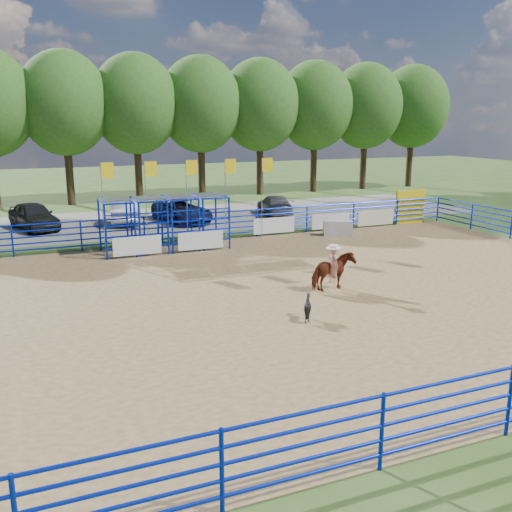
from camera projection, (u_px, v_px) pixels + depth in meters
name	position (u px, v px, depth m)	size (l,w,h in m)	color
ground	(288.00, 295.00, 20.36)	(120.00, 120.00, 0.00)	#415D25
arena_dirt	(288.00, 295.00, 20.35)	(30.00, 20.00, 0.02)	olive
gravel_strip	(169.00, 219.00, 35.59)	(40.00, 10.00, 0.01)	gray
announcer_table	(338.00, 228.00, 30.62)	(1.52, 0.71, 0.81)	silver
horse_and_rider	(333.00, 268.00, 20.72)	(1.76, 1.03, 2.36)	maroon
calf	(308.00, 307.00, 17.79)	(0.63, 0.71, 0.78)	black
car_a	(34.00, 216.00, 32.31)	(1.81, 4.50, 1.53)	black
car_b	(127.00, 211.00, 34.33)	(1.54, 4.42, 1.46)	#999BA1
car_c	(182.00, 211.00, 34.66)	(2.24, 4.86, 1.35)	#161937
car_d	(275.00, 205.00, 37.35)	(1.75, 4.29, 1.25)	#5B5B5D
perimeter_fence	(288.00, 275.00, 20.18)	(30.10, 20.10, 1.50)	#0820BB
chute_assembly	(172.00, 223.00, 27.27)	(19.32, 2.41, 4.20)	#0820BB
treeline	(135.00, 99.00, 41.89)	(56.40, 6.40, 11.24)	#3F2B19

